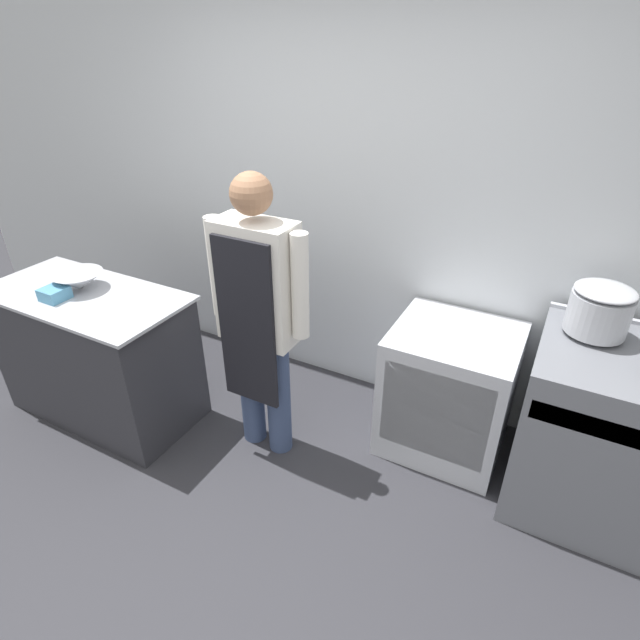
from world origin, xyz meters
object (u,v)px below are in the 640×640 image
object	(u,v)px
stove	(604,434)
mixing_bowl	(79,281)
fridge_unit	(448,390)
person_cook	(258,310)
stock_pot	(600,309)
plastic_tub	(55,294)

from	to	relation	value
stove	mixing_bowl	xyz separation A→B (m)	(-2.95, -0.63, 0.46)
fridge_unit	person_cook	size ratio (longest dim) A/B	0.47
person_cook	stock_pot	world-z (taller)	person_cook
stove	stock_pot	size ratio (longest dim) A/B	3.38
fridge_unit	stock_pot	world-z (taller)	stock_pot
mixing_bowl	fridge_unit	bearing A→B (deg)	18.28
fridge_unit	stock_pot	size ratio (longest dim) A/B	2.79
person_cook	stock_pot	xyz separation A→B (m)	(1.59, 0.57, 0.14)
mixing_bowl	stock_pot	world-z (taller)	stock_pot
plastic_tub	fridge_unit	bearing A→B (deg)	21.96
fridge_unit	stock_pot	bearing A→B (deg)	4.70
plastic_tub	person_cook	bearing A→B (deg)	16.27
stock_pot	stove	bearing A→B (deg)	-36.47
stock_pot	plastic_tub	bearing A→B (deg)	-161.72
stove	fridge_unit	size ratio (longest dim) A/B	1.21
stove	stock_pot	bearing A→B (deg)	143.53
person_cook	mixing_bowl	xyz separation A→B (m)	(-1.18, -0.19, -0.02)
fridge_unit	mixing_bowl	distance (m)	2.31
fridge_unit	plastic_tub	xyz separation A→B (m)	(-2.15, -0.87, 0.51)
person_cook	stock_pot	distance (m)	1.69
stove	mixing_bowl	distance (m)	3.05
fridge_unit	mixing_bowl	bearing A→B (deg)	-161.72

